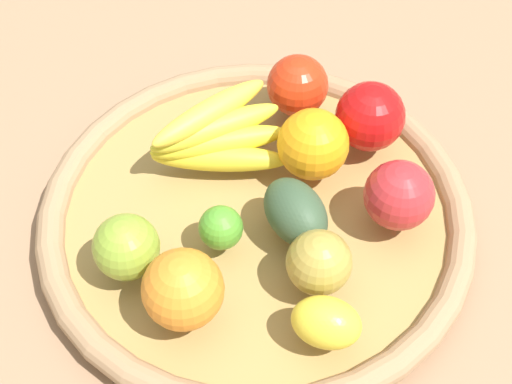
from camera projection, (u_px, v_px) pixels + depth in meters
The scene contains 13 objects.
ground_plane at pixel (256, 227), 0.82m from camera, with size 2.40×2.40×0.00m, color #946F51.
basket at pixel (256, 216), 0.81m from camera, with size 0.47×0.47×0.04m.
orange_1 at pixel (313, 144), 0.79m from camera, with size 0.08×0.08×0.08m, color orange.
lime_0 at pixel (221, 228), 0.74m from camera, with size 0.05×0.05×0.05m, color #4D952A.
banana_bunch at pixel (216, 135), 0.81m from camera, with size 0.16×0.12×0.07m.
apple_3 at pixel (126, 247), 0.72m from camera, with size 0.07×0.07×0.07m, color olive.
apple_4 at pixel (319, 262), 0.71m from camera, with size 0.06×0.06×0.06m, color #A48B3A.
apple_0 at pixel (298, 85), 0.86m from camera, with size 0.07×0.07×0.07m, color red.
avocado at pixel (295, 212), 0.75m from camera, with size 0.08×0.06×0.06m, color #344B32.
orange_0 at pixel (183, 289), 0.68m from camera, with size 0.08×0.08×0.08m, color orange.
apple_1 at pixel (399, 195), 0.75m from camera, with size 0.07×0.07×0.07m, color red.
lemon_0 at pixel (326, 323), 0.67m from camera, with size 0.07×0.05×0.05m, color yellow.
apple_2 at pixel (370, 116), 0.82m from camera, with size 0.08×0.08×0.08m, color red.
Camera 1 is at (0.02, 0.49, 0.66)m, focal length 52.08 mm.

